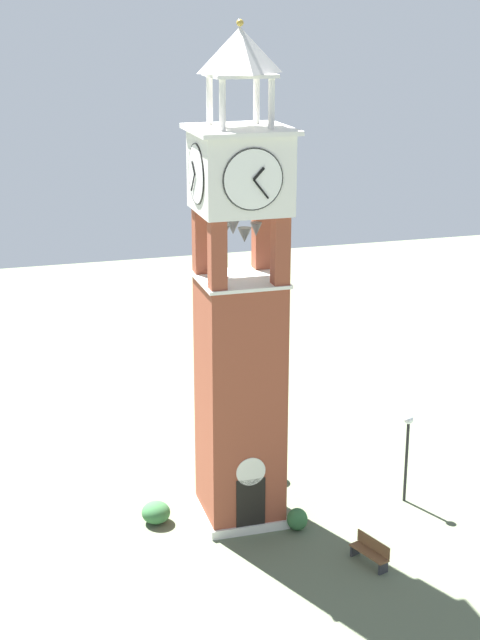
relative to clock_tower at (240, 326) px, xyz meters
The scene contains 8 objects.
ground 7.68m from the clock_tower, 75.56° to the left, with size 80.00×80.00×0.00m, color #5B664C.
clock_tower is the anchor object (origin of this frame).
park_bench 9.16m from the clock_tower, 52.54° to the right, with size 0.94×1.66×0.95m.
lamp_post 8.35m from the clock_tower, ahead, with size 0.36×0.36×3.67m.
trash_bin 8.20m from the clock_tower, 60.39° to the left, with size 0.52×0.52×0.80m, color #38513D.
shrub_near_entry 7.63m from the clock_tower, 42.03° to the right, with size 0.78×0.78×0.85m, color #336638.
shrub_left_of_tower 7.95m from the clock_tower, behind, with size 1.08×1.08×0.82m, color #336638.
shrub_behind_bench 7.98m from the clock_tower, 46.88° to the left, with size 0.87×0.87×0.74m, color #336638.
Camera 1 is at (-9.17, -31.60, 18.62)m, focal length 54.26 mm.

